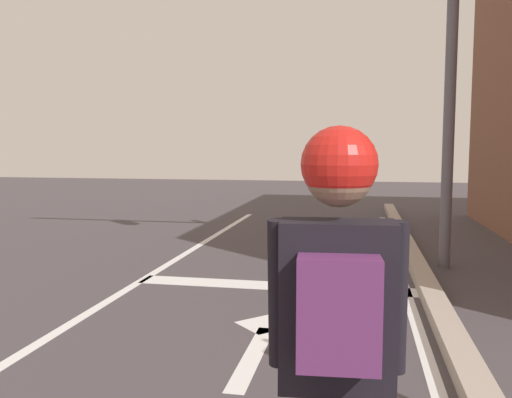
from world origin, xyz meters
TOP-DOWN VIEW (x-y plane):
  - stop_bar at (1.69, 9.09)m, footprint 3.51×0.40m
  - lane_arrow_stem at (1.86, 6.82)m, footprint 0.16×1.40m
  - lane_arrow_head at (1.86, 7.67)m, footprint 0.71×0.71m
  - skater at (2.65, 4.39)m, footprint 0.48×0.64m
  - traffic_signal_mast at (2.95, 10.59)m, footprint 4.55×0.34m

SIDE VIEW (x-z plane):
  - stop_bar at x=1.69m, z-range 0.00..0.01m
  - lane_arrow_stem at x=1.86m, z-range 0.00..0.01m
  - lane_arrow_head at x=1.86m, z-range 0.00..0.01m
  - skater at x=2.65m, z-range 0.33..2.06m
  - traffic_signal_mast at x=2.95m, z-range 0.91..6.19m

